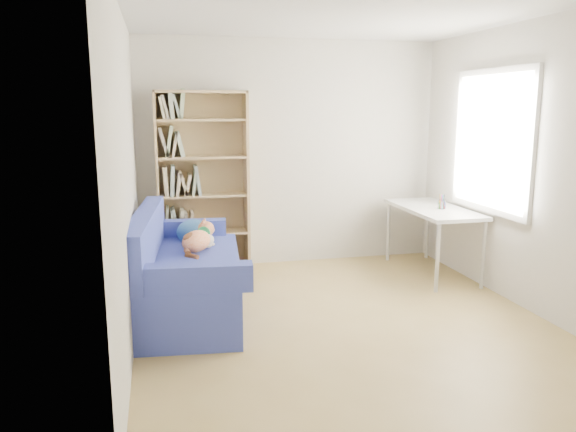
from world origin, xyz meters
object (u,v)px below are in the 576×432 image
(sofa, at_px, (184,274))
(desk, at_px, (433,213))
(pen_cup, at_px, (442,203))
(bookshelf, at_px, (203,190))

(sofa, height_order, desk, sofa)
(desk, distance_m, pen_cup, 0.16)
(bookshelf, xyz_separation_m, pen_cup, (2.50, -0.77, -0.11))
(sofa, xyz_separation_m, desk, (2.75, 0.57, 0.33))
(sofa, xyz_separation_m, bookshelf, (0.29, 1.24, 0.57))
(bookshelf, distance_m, pen_cup, 2.62)
(desk, bearing_deg, pen_cup, -65.42)
(sofa, bearing_deg, bookshelf, 82.57)
(bookshelf, distance_m, desk, 2.56)
(sofa, bearing_deg, pen_cup, 15.34)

